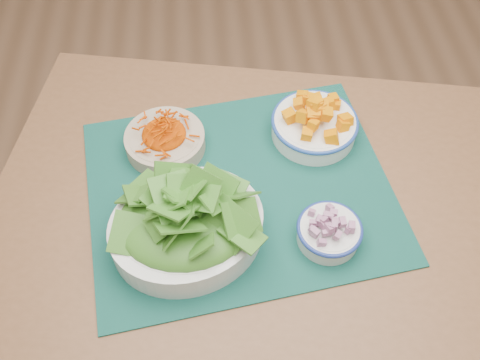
% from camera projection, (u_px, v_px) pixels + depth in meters
% --- Properties ---
extents(ground, '(4.00, 4.00, 0.00)m').
position_uv_depth(ground, '(259.00, 249.00, 1.87)').
color(ground, '#9B6C4B').
rests_on(ground, ground).
extents(table, '(1.29, 0.99, 0.75)m').
position_uv_depth(table, '(274.00, 228.00, 1.16)').
color(table, brown).
rests_on(table, ground).
extents(placemat, '(0.67, 0.58, 0.00)m').
position_uv_depth(placemat, '(240.00, 189.00, 1.09)').
color(placemat, '#08302A').
rests_on(placemat, table).
extents(carrot_bowl, '(0.22, 0.22, 0.07)m').
position_uv_depth(carrot_bowl, '(165.00, 137.00, 1.13)').
color(carrot_bowl, tan).
rests_on(carrot_bowl, placemat).
extents(squash_bowl, '(0.24, 0.24, 0.09)m').
position_uv_depth(squash_bowl, '(315.00, 121.00, 1.15)').
color(squash_bowl, white).
rests_on(squash_bowl, placemat).
extents(lettuce_bowl, '(0.35, 0.32, 0.14)m').
position_uv_depth(lettuce_bowl, '(186.00, 220.00, 0.97)').
color(lettuce_bowl, silver).
rests_on(lettuce_bowl, placemat).
extents(onion_bowl, '(0.16, 0.16, 0.06)m').
position_uv_depth(onion_bowl, '(329.00, 230.00, 1.00)').
color(onion_bowl, silver).
rests_on(onion_bowl, placemat).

